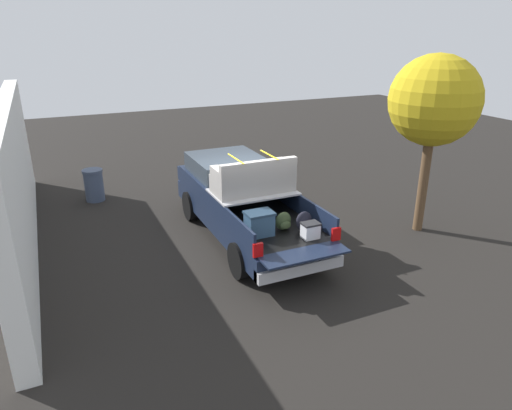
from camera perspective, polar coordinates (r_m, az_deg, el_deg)
The scene contains 5 objects.
ground_plane at distance 11.78m, azimuth -1.21°, elevation -4.04°, with size 40.00×40.00×0.00m, color black.
pickup_truck at distance 11.71m, azimuth -1.93°, elevation 0.79°, with size 6.05×2.06×2.23m.
building_facade at distance 12.12m, azimuth -27.29°, elevation 2.94°, with size 10.62×0.36×3.42m, color white.
tree_background at distance 12.10m, azimuth 21.04°, elevation 11.75°, with size 2.18×2.18×4.44m.
trash_can at distance 14.96m, azimuth -19.26°, elevation 2.34°, with size 0.60×0.60×0.98m.
Camera 1 is at (-9.81, 4.19, 5.00)m, focal length 32.61 mm.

